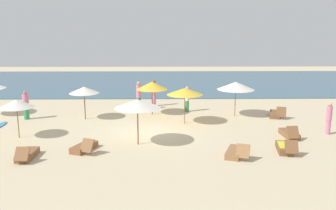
{
  "coord_description": "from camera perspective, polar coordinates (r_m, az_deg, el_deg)",
  "views": [
    {
      "loc": [
        0.86,
        -20.17,
        5.89
      ],
      "look_at": [
        1.17,
        1.85,
        1.1
      ],
      "focal_mm": 42.09,
      "sensor_mm": 36.0,
      "label": 1
    }
  ],
  "objects": [
    {
      "name": "lounger_0",
      "position": [
        21.1,
        17.18,
        -4.01
      ],
      "size": [
        0.71,
        1.69,
        0.73
      ],
      "color": "brown",
      "rests_on": "ground_plane"
    },
    {
      "name": "lounger_4",
      "position": [
        18.77,
        16.55,
        -5.97
      ],
      "size": [
        0.82,
        1.75,
        0.7
      ],
      "color": "brown",
      "rests_on": "ground_plane"
    },
    {
      "name": "lounger_5",
      "position": [
        25.23,
        15.29,
        -1.27
      ],
      "size": [
        1.01,
        1.73,
        0.74
      ],
      "color": "brown",
      "rests_on": "ground_plane"
    },
    {
      "name": "person_1",
      "position": [
        25.61,
        2.78,
        0.89
      ],
      "size": [
        0.33,
        0.33,
        1.65
      ],
      "color": "#338C59",
      "rests_on": "ground_plane"
    },
    {
      "name": "umbrella_2",
      "position": [
        21.11,
        -21.09,
        0.2
      ],
      "size": [
        1.74,
        1.74,
        1.99
      ],
      "color": "brown",
      "rests_on": "ground_plane"
    },
    {
      "name": "lounger_1",
      "position": [
        18.21,
        -19.76,
        -6.79
      ],
      "size": [
        0.65,
        1.71,
        0.68
      ],
      "color": "brown",
      "rests_on": "ground_plane"
    },
    {
      "name": "ocean_water",
      "position": [
        37.64,
        -2.1,
        3.3
      ],
      "size": [
        48.0,
        16.0,
        0.06
      ],
      "primitive_type": "cube",
      "color": "#3D6075",
      "rests_on": "ground_plane"
    },
    {
      "name": "person_0",
      "position": [
        22.14,
        22.29,
        -1.74
      ],
      "size": [
        0.38,
        0.38,
        1.71
      ],
      "color": "#D17299",
      "rests_on": "ground_plane"
    },
    {
      "name": "ground_plane",
      "position": [
        21.03,
        -3.12,
        -4.01
      ],
      "size": [
        60.0,
        60.0,
        0.0
      ],
      "primitive_type": "plane",
      "color": "beige"
    },
    {
      "name": "person_3",
      "position": [
        27.21,
        -2.05,
        1.77
      ],
      "size": [
        0.38,
        0.38,
        1.83
      ],
      "color": "#D17299",
      "rests_on": "ground_plane"
    },
    {
      "name": "lounger_3",
      "position": [
        18.53,
        -12.02,
        -5.98
      ],
      "size": [
        1.19,
        1.76,
        0.72
      ],
      "color": "brown",
      "rests_on": "ground_plane"
    },
    {
      "name": "umbrella_3",
      "position": [
        24.49,
        9.79,
        2.77
      ],
      "size": [
        2.28,
        2.28,
        2.16
      ],
      "color": "brown",
      "rests_on": "ground_plane"
    },
    {
      "name": "umbrella_5",
      "position": [
        22.43,
        2.46,
        1.98
      ],
      "size": [
        2.06,
        2.06,
        2.08
      ],
      "color": "brown",
      "rests_on": "ground_plane"
    },
    {
      "name": "umbrella_4",
      "position": [
        18.62,
        -4.44,
        0.18
      ],
      "size": [
        2.21,
        2.21,
        2.21
      ],
      "color": "brown",
      "rests_on": "ground_plane"
    },
    {
      "name": "person_2",
      "position": [
        25.09,
        -19.89,
        -0.01
      ],
      "size": [
        0.49,
        0.49,
        1.74
      ],
      "color": "#338C59",
      "rests_on": "ground_plane"
    },
    {
      "name": "person_4",
      "position": [
        26.13,
        -4.27,
        1.42
      ],
      "size": [
        0.44,
        0.44,
        1.91
      ],
      "color": "#338C59",
      "rests_on": "ground_plane"
    },
    {
      "name": "umbrella_6",
      "position": [
        24.68,
        -2.32,
        2.82
      ],
      "size": [
        1.95,
        1.95,
        2.09
      ],
      "color": "brown",
      "rests_on": "ground_plane"
    },
    {
      "name": "lounger_2",
      "position": [
        17.69,
        9.7,
        -6.77
      ],
      "size": [
        1.11,
        1.78,
        0.7
      ],
      "color": "olive",
      "rests_on": "ground_plane"
    },
    {
      "name": "umbrella_1",
      "position": [
        23.98,
        -12.06,
        2.13
      ],
      "size": [
        1.79,
        1.79,
        1.98
      ],
      "color": "brown",
      "rests_on": "ground_plane"
    }
  ]
}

